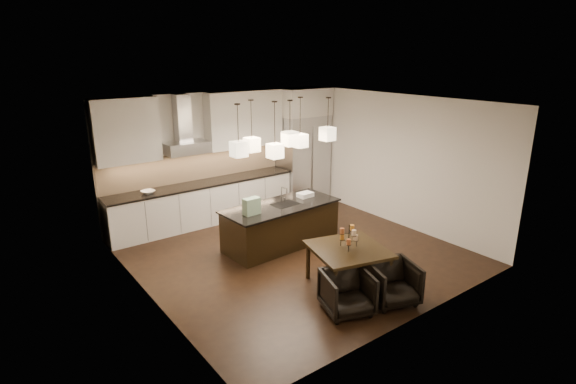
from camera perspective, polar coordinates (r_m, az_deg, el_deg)
floor at (r=8.53m, az=0.81°, el=-7.78°), size 5.50×5.50×0.02m
ceiling at (r=7.77m, az=0.90°, el=11.41°), size 5.50×5.50×0.02m
wall_back at (r=10.29m, az=-8.60°, el=4.73°), size 5.50×0.02×2.80m
wall_front at (r=6.20m, az=16.67°, el=-4.31°), size 5.50×0.02×2.80m
wall_left at (r=6.79m, az=-17.94°, el=-2.54°), size 0.02×5.50×2.80m
wall_right at (r=9.91m, az=13.62°, el=3.95°), size 0.02×5.50×2.80m
refrigerator at (r=11.19m, az=1.93°, el=4.21°), size 1.20×0.72×2.15m
fridge_panel at (r=10.95m, az=2.00°, el=11.36°), size 1.26×0.72×0.65m
lower_cabinets at (r=9.99m, az=-10.59°, el=-1.48°), size 4.21×0.62×0.88m
countertop at (r=9.86m, az=-10.74°, el=1.05°), size 4.21×0.66×0.04m
backsplash at (r=10.03m, az=-11.61°, el=3.27°), size 4.21×0.02×0.63m
upper_cab_left at (r=9.18m, az=-19.92°, el=7.31°), size 1.25×0.35×1.25m
upper_cab_right at (r=10.26m, az=-5.54°, el=9.20°), size 1.85×0.35×1.25m
hood_canopy at (r=9.58m, az=-12.76°, el=5.52°), size 0.90×0.52×0.24m
hood_chimney at (r=9.58m, az=-13.27°, el=9.13°), size 0.30×0.28×0.96m
fruit_bowl at (r=9.35m, az=-17.35°, el=-0.00°), size 0.31×0.31×0.06m
island_body at (r=8.73m, az=-0.90°, el=-4.30°), size 2.28×1.00×0.79m
island_top at (r=8.59m, az=-0.91°, el=-1.75°), size 2.35×1.08×0.04m
faucet at (r=8.65m, az=-0.83°, el=-0.30°), size 0.10×0.22×0.34m
tote_bag at (r=8.07m, az=-4.65°, el=-1.81°), size 0.31×0.18×0.30m
food_container at (r=9.04m, az=2.21°, el=-0.35°), size 0.31×0.23×0.09m
dining_table at (r=7.32m, az=7.57°, el=-9.43°), size 1.36×1.36×0.67m
candelabra at (r=7.10m, az=7.74°, el=-5.62°), size 0.39×0.39×0.39m
candle_a at (r=7.17m, az=8.60°, el=-5.74°), size 0.08×0.08×0.09m
candle_b at (r=7.17m, az=6.88°, el=-5.67°), size 0.08×0.08×0.09m
candle_c at (r=7.00m, az=7.71°, el=-6.29°), size 0.08×0.08×0.09m
candle_d at (r=7.17m, az=8.14°, el=-4.50°), size 0.08×0.08×0.09m
candle_e at (r=7.02m, az=6.88°, el=-4.93°), size 0.08×0.08×0.09m
candle_f at (r=6.97m, az=8.37°, el=-5.14°), size 0.08×0.08×0.09m
armchair_left at (r=6.65m, az=7.53°, el=-12.55°), size 0.85×0.86×0.62m
armchair_right at (r=7.03m, az=13.13°, el=-11.13°), size 0.87×0.88×0.63m
pendant_a at (r=7.72m, az=-6.28°, el=5.43°), size 0.24×0.24×0.26m
pendant_b at (r=8.36m, az=-4.61°, el=6.02°), size 0.24×0.24×0.26m
pendant_c at (r=8.26m, az=0.24°, el=6.79°), size 0.24×0.24×0.26m
pendant_d at (r=8.84m, az=1.53°, el=6.54°), size 0.24×0.24×0.26m
pendant_e at (r=8.79m, az=5.04°, el=7.37°), size 0.24×0.24×0.26m
pendant_f at (r=8.09m, az=-1.67°, el=5.24°), size 0.24×0.24×0.26m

